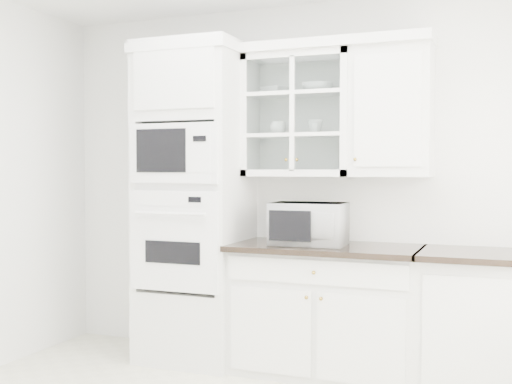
% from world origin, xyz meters
% --- Properties ---
extents(room_shell, '(4.00, 3.50, 2.70)m').
position_xyz_m(room_shell, '(0.00, 0.43, 1.78)').
color(room_shell, white).
rests_on(room_shell, ground).
extents(oven_column, '(0.76, 0.68, 2.40)m').
position_xyz_m(oven_column, '(-0.75, 1.42, 1.20)').
color(oven_column, white).
rests_on(oven_column, ground).
extents(base_cabinet_run, '(1.32, 0.67, 0.92)m').
position_xyz_m(base_cabinet_run, '(0.28, 1.45, 0.46)').
color(base_cabinet_run, white).
rests_on(base_cabinet_run, ground).
extents(extra_base_cabinet, '(0.72, 0.67, 0.92)m').
position_xyz_m(extra_base_cabinet, '(1.28, 1.45, 0.46)').
color(extra_base_cabinet, white).
rests_on(extra_base_cabinet, ground).
extents(upper_cabinet_glass, '(0.80, 0.33, 0.90)m').
position_xyz_m(upper_cabinet_glass, '(0.03, 1.58, 1.85)').
color(upper_cabinet_glass, white).
rests_on(upper_cabinet_glass, room_shell).
extents(upper_cabinet_solid, '(0.55, 0.33, 0.90)m').
position_xyz_m(upper_cabinet_solid, '(0.71, 1.58, 1.85)').
color(upper_cabinet_solid, white).
rests_on(upper_cabinet_solid, room_shell).
extents(crown_molding, '(2.14, 0.38, 0.07)m').
position_xyz_m(crown_molding, '(-0.07, 1.56, 2.33)').
color(crown_molding, white).
rests_on(crown_molding, room_shell).
extents(countertop_microwave, '(0.54, 0.45, 0.30)m').
position_xyz_m(countertop_microwave, '(0.16, 1.41, 1.07)').
color(countertop_microwave, white).
rests_on(countertop_microwave, base_cabinet_run).
extents(bowl_a, '(0.26, 0.26, 0.05)m').
position_xyz_m(bowl_a, '(-0.15, 1.57, 2.04)').
color(bowl_a, white).
rests_on(bowl_a, upper_cabinet_glass).
extents(bowl_b, '(0.28, 0.28, 0.07)m').
position_xyz_m(bowl_b, '(0.16, 1.60, 2.04)').
color(bowl_b, white).
rests_on(bowl_b, upper_cabinet_glass).
extents(cup_a, '(0.15, 0.15, 0.09)m').
position_xyz_m(cup_a, '(-0.13, 1.58, 1.76)').
color(cup_a, white).
rests_on(cup_a, upper_cabinet_glass).
extents(cup_b, '(0.13, 0.13, 0.10)m').
position_xyz_m(cup_b, '(0.15, 1.58, 1.76)').
color(cup_b, white).
rests_on(cup_b, upper_cabinet_glass).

